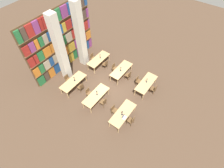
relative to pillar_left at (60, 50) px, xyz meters
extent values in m
plane|color=#4C3828|center=(1.12, -3.84, -3.00)|extent=(40.00, 40.00, 0.00)
cube|color=brown|center=(1.12, 1.12, -0.25)|extent=(6.92, 0.06, 5.50)
cube|color=brown|center=(1.12, 1.12, -2.98)|extent=(6.92, 0.35, 0.03)
cube|color=#236B38|center=(-1.93, 1.09, -2.51)|extent=(0.62, 0.20, 0.92)
cube|color=#47382D|center=(-1.36, 1.09, -2.51)|extent=(0.41, 0.20, 0.92)
cube|color=orange|center=(-0.79, 1.09, -2.51)|extent=(0.57, 0.20, 0.92)
cube|color=navy|center=(-0.18, 1.09, -2.51)|extent=(0.61, 0.20, 0.92)
cube|color=#B7932D|center=(0.42, 1.09, -2.51)|extent=(0.52, 0.20, 0.92)
cube|color=navy|center=(1.01, 1.09, -2.51)|extent=(0.55, 0.20, 0.92)
cube|color=#B7932D|center=(1.63, 1.09, -2.51)|extent=(0.55, 0.20, 0.92)
cube|color=#236B38|center=(2.18, 1.09, -2.51)|extent=(0.44, 0.20, 0.92)
cube|color=#84387A|center=(2.60, 1.09, -2.51)|extent=(0.30, 0.20, 0.92)
cube|color=tan|center=(3.13, 1.09, -2.51)|extent=(0.64, 0.20, 0.92)
cube|color=#B7932D|center=(3.64, 1.09, -2.51)|extent=(0.26, 0.20, 0.92)
cube|color=navy|center=(3.97, 1.09, -2.51)|extent=(0.26, 0.20, 0.92)
cube|color=#84387A|center=(4.35, 1.09, -2.51)|extent=(0.36, 0.20, 0.92)
cube|color=brown|center=(1.12, 1.12, -1.89)|extent=(6.92, 0.35, 0.03)
cube|color=orange|center=(-1.99, 1.09, -1.46)|extent=(0.50, 0.20, 0.82)
cube|color=#236B38|center=(-1.50, 1.09, -1.46)|extent=(0.41, 0.20, 0.82)
cube|color=tan|center=(-0.95, 1.09, -1.46)|extent=(0.55, 0.20, 0.82)
cube|color=navy|center=(-0.47, 1.09, -1.46)|extent=(0.37, 0.20, 0.82)
cube|color=tan|center=(-0.06, 1.09, -1.46)|extent=(0.37, 0.20, 0.82)
cube|color=#B7932D|center=(0.36, 1.09, -1.46)|extent=(0.32, 0.20, 0.82)
cube|color=navy|center=(0.83, 1.09, -1.46)|extent=(0.55, 0.20, 0.82)
cube|color=orange|center=(1.31, 1.09, -1.46)|extent=(0.25, 0.20, 0.82)
cube|color=#B7932D|center=(1.64, 1.09, -1.46)|extent=(0.32, 0.20, 0.82)
cube|color=#B7932D|center=(2.06, 1.09, -1.46)|extent=(0.47, 0.20, 0.82)
cube|color=#84387A|center=(2.55, 1.09, -1.46)|extent=(0.41, 0.20, 0.82)
cube|color=#84387A|center=(2.99, 1.09, -1.46)|extent=(0.37, 0.20, 0.82)
cube|color=maroon|center=(3.56, 1.09, -1.46)|extent=(0.64, 0.20, 0.82)
cube|color=orange|center=(4.21, 1.09, -1.46)|extent=(0.62, 0.20, 0.82)
cube|color=brown|center=(1.12, 1.12, -0.78)|extent=(6.92, 0.35, 0.03)
cube|color=maroon|center=(-2.01, 1.09, -0.36)|extent=(0.45, 0.20, 0.82)
cube|color=maroon|center=(-1.59, 1.09, -0.36)|extent=(0.28, 0.20, 0.82)
cube|color=#236B38|center=(-1.16, 1.09, -0.36)|extent=(0.50, 0.20, 0.82)
cube|color=orange|center=(-0.53, 1.09, -0.36)|extent=(0.66, 0.20, 0.82)
cube|color=orange|center=(0.04, 1.09, -0.36)|extent=(0.34, 0.20, 0.82)
cube|color=#B7932D|center=(0.40, 1.09, -0.36)|extent=(0.28, 0.20, 0.82)
cube|color=#47382D|center=(0.72, 1.09, -0.36)|extent=(0.28, 0.20, 0.82)
cube|color=#236B38|center=(1.18, 1.09, -0.36)|extent=(0.60, 0.20, 0.82)
cube|color=tan|center=(1.87, 1.09, -0.36)|extent=(0.66, 0.20, 0.82)
cube|color=maroon|center=(2.50, 1.09, -0.36)|extent=(0.47, 0.20, 0.82)
cube|color=#84387A|center=(2.97, 1.09, -0.36)|extent=(0.34, 0.20, 0.82)
cube|color=maroon|center=(3.46, 1.09, -0.36)|extent=(0.54, 0.20, 0.82)
cube|color=maroon|center=(4.04, 1.09, -0.36)|extent=(0.51, 0.20, 0.82)
cube|color=#84387A|center=(4.43, 1.09, -0.36)|extent=(0.20, 0.20, 0.82)
cube|color=brown|center=(1.12, 1.12, 0.32)|extent=(6.92, 0.35, 0.03)
cube|color=maroon|center=(-2.00, 1.09, 0.72)|extent=(0.48, 0.20, 0.78)
cube|color=#84387A|center=(-1.51, 1.09, 0.72)|extent=(0.42, 0.20, 0.78)
cube|color=orange|center=(-1.10, 1.09, 0.72)|extent=(0.30, 0.20, 0.78)
cube|color=#236B38|center=(-0.71, 1.09, 0.72)|extent=(0.33, 0.20, 0.78)
cube|color=tan|center=(-0.32, 1.09, 0.72)|extent=(0.39, 0.20, 0.78)
cube|color=navy|center=(0.05, 1.09, 0.72)|extent=(0.26, 0.20, 0.78)
cube|color=#B7932D|center=(0.55, 1.09, 0.72)|extent=(0.58, 0.20, 0.78)
cube|color=navy|center=(1.15, 1.09, 0.72)|extent=(0.52, 0.20, 0.78)
cube|color=#B7932D|center=(1.61, 1.09, 0.72)|extent=(0.35, 0.20, 0.78)
cube|color=maroon|center=(2.13, 1.09, 0.72)|extent=(0.62, 0.20, 0.78)
cube|color=navy|center=(2.66, 1.09, 0.72)|extent=(0.32, 0.20, 0.78)
cube|color=#84387A|center=(3.17, 1.09, 0.72)|extent=(0.66, 0.20, 0.78)
cube|color=#47382D|center=(3.88, 1.09, 0.72)|extent=(0.69, 0.20, 0.78)
cube|color=#84387A|center=(4.42, 1.09, 0.72)|extent=(0.23, 0.20, 0.78)
cube|color=brown|center=(1.12, 1.12, 1.42)|extent=(6.92, 0.35, 0.03)
cube|color=#236B38|center=(-2.06, 1.09, 1.91)|extent=(0.35, 0.20, 0.95)
cube|color=#47382D|center=(-1.66, 1.09, 1.91)|extent=(0.35, 0.20, 0.95)
cube|color=maroon|center=(-1.20, 1.09, 1.91)|extent=(0.52, 0.20, 0.95)
cube|color=#84387A|center=(-0.67, 1.09, 1.91)|extent=(0.47, 0.20, 0.95)
cube|color=maroon|center=(-0.26, 1.09, 1.91)|extent=(0.26, 0.20, 0.95)
cube|color=maroon|center=(0.20, 1.09, 1.91)|extent=(0.59, 0.20, 0.95)
cube|color=#47382D|center=(0.83, 1.09, 1.91)|extent=(0.58, 0.20, 0.95)
cube|color=#236B38|center=(1.35, 1.09, 1.91)|extent=(0.42, 0.20, 0.95)
cube|color=#84387A|center=(1.96, 1.09, 1.91)|extent=(0.64, 0.20, 0.95)
cube|color=navy|center=(2.52, 1.09, 1.91)|extent=(0.39, 0.20, 0.95)
cube|color=tan|center=(2.97, 1.09, 1.91)|extent=(0.43, 0.20, 0.95)
cube|color=#B7932D|center=(3.47, 1.09, 1.91)|extent=(0.46, 0.20, 0.95)
cube|color=#47382D|center=(3.97, 1.09, 1.91)|extent=(0.40, 0.20, 0.95)
cube|color=beige|center=(0.00, 0.00, 0.00)|extent=(0.62, 0.62, 6.00)
cube|color=beige|center=(2.24, 0.00, 0.00)|extent=(0.62, 0.62, 6.00)
cube|color=tan|center=(-0.64, -6.32, -2.26)|extent=(2.36, 0.92, 0.04)
cylinder|color=tan|center=(-1.74, -6.70, -2.64)|extent=(0.07, 0.07, 0.72)
cylinder|color=tan|center=(0.46, -6.70, -2.64)|extent=(0.07, 0.07, 0.72)
cylinder|color=tan|center=(-1.74, -5.94, -2.64)|extent=(0.07, 0.07, 0.72)
cylinder|color=tan|center=(0.46, -5.94, -2.64)|extent=(0.07, 0.07, 0.72)
cylinder|color=brown|center=(-0.83, -6.83, -2.78)|extent=(0.04, 0.04, 0.44)
cylinder|color=brown|center=(-0.47, -6.83, -2.78)|extent=(0.04, 0.04, 0.44)
cylinder|color=brown|center=(-0.83, -7.17, -2.78)|extent=(0.04, 0.04, 0.44)
cylinder|color=brown|center=(-0.47, -7.17, -2.78)|extent=(0.04, 0.04, 0.44)
cube|color=brown|center=(-0.65, -7.00, -2.54)|extent=(0.42, 0.40, 0.04)
cube|color=brown|center=(-0.65, -7.18, -2.31)|extent=(0.40, 0.03, 0.42)
cylinder|color=brown|center=(-0.47, -5.81, -2.78)|extent=(0.04, 0.04, 0.44)
cylinder|color=brown|center=(-0.83, -5.81, -2.78)|extent=(0.04, 0.04, 0.44)
cylinder|color=brown|center=(-0.47, -5.47, -2.78)|extent=(0.04, 0.04, 0.44)
cylinder|color=brown|center=(-0.83, -5.47, -2.78)|extent=(0.04, 0.04, 0.44)
cube|color=brown|center=(-0.65, -5.64, -2.54)|extent=(0.42, 0.40, 0.04)
cube|color=brown|center=(-0.65, -5.46, -2.31)|extent=(0.40, 0.03, 0.42)
cylinder|color=#232328|center=(-0.76, -6.34, -2.23)|extent=(0.14, 0.14, 0.01)
cylinder|color=#232328|center=(-0.76, -6.34, -2.06)|extent=(0.02, 0.02, 0.33)
cone|color=#232328|center=(-0.76, -6.34, -1.85)|extent=(0.11, 0.11, 0.07)
cube|color=silver|center=(-0.88, -6.62, -2.23)|extent=(0.32, 0.22, 0.01)
cube|color=black|center=(-0.88, -6.51, -2.12)|extent=(0.32, 0.01, 0.20)
cube|color=tan|center=(2.83, -6.31, -2.26)|extent=(2.36, 0.92, 0.04)
cylinder|color=tan|center=(1.73, -6.68, -2.64)|extent=(0.07, 0.07, 0.72)
cylinder|color=tan|center=(3.93, -6.68, -2.64)|extent=(0.07, 0.07, 0.72)
cylinder|color=tan|center=(1.73, -5.93, -2.64)|extent=(0.07, 0.07, 0.72)
cylinder|color=tan|center=(3.93, -5.93, -2.64)|extent=(0.07, 0.07, 0.72)
cylinder|color=brown|center=(2.66, -6.81, -2.78)|extent=(0.04, 0.04, 0.44)
cylinder|color=brown|center=(3.02, -6.81, -2.78)|extent=(0.04, 0.04, 0.44)
cylinder|color=brown|center=(2.66, -7.15, -2.78)|extent=(0.04, 0.04, 0.44)
cylinder|color=brown|center=(3.02, -7.15, -2.78)|extent=(0.04, 0.04, 0.44)
cube|color=brown|center=(2.84, -6.98, -2.54)|extent=(0.42, 0.40, 0.04)
cube|color=brown|center=(2.84, -7.17, -2.31)|extent=(0.40, 0.03, 0.42)
cylinder|color=brown|center=(3.02, -5.80, -2.78)|extent=(0.04, 0.04, 0.44)
cylinder|color=brown|center=(2.66, -5.80, -2.78)|extent=(0.04, 0.04, 0.44)
cylinder|color=brown|center=(3.02, -5.46, -2.78)|extent=(0.04, 0.04, 0.44)
cylinder|color=brown|center=(2.66, -5.46, -2.78)|extent=(0.04, 0.04, 0.44)
cube|color=brown|center=(2.84, -5.63, -2.54)|extent=(0.42, 0.40, 0.04)
cube|color=brown|center=(2.84, -5.44, -2.31)|extent=(0.40, 0.03, 0.42)
cylinder|color=#232328|center=(2.91, -6.27, -2.23)|extent=(0.14, 0.14, 0.01)
cylinder|color=#232328|center=(2.91, -6.27, -2.05)|extent=(0.02, 0.02, 0.34)
cone|color=#232328|center=(2.91, -6.27, -1.85)|extent=(0.11, 0.11, 0.07)
cube|color=tan|center=(-0.55, -3.77, -2.26)|extent=(2.36, 0.92, 0.04)
cylinder|color=tan|center=(-1.65, -4.15, -2.64)|extent=(0.07, 0.07, 0.72)
cylinder|color=tan|center=(0.55, -4.15, -2.64)|extent=(0.07, 0.07, 0.72)
cylinder|color=tan|center=(-1.65, -3.39, -2.64)|extent=(0.07, 0.07, 0.72)
cylinder|color=tan|center=(0.55, -3.39, -2.64)|extent=(0.07, 0.07, 0.72)
cylinder|color=brown|center=(-0.75, -4.28, -2.78)|extent=(0.04, 0.04, 0.44)
cylinder|color=brown|center=(-0.39, -4.28, -2.78)|extent=(0.04, 0.04, 0.44)
cylinder|color=brown|center=(-0.75, -4.62, -2.78)|extent=(0.04, 0.04, 0.44)
cylinder|color=brown|center=(-0.39, -4.62, -2.78)|extent=(0.04, 0.04, 0.44)
cube|color=brown|center=(-0.57, -4.45, -2.54)|extent=(0.42, 0.40, 0.04)
cube|color=brown|center=(-0.57, -4.63, -2.31)|extent=(0.40, 0.03, 0.42)
cylinder|color=brown|center=(-0.39, -3.26, -2.78)|extent=(0.04, 0.04, 0.44)
cylinder|color=brown|center=(-0.75, -3.26, -2.78)|extent=(0.04, 0.04, 0.44)
cylinder|color=brown|center=(-0.39, -2.92, -2.78)|extent=(0.04, 0.04, 0.44)
cylinder|color=brown|center=(-0.75, -2.92, -2.78)|extent=(0.04, 0.04, 0.44)
cube|color=brown|center=(-0.57, -3.09, -2.54)|extent=(0.42, 0.40, 0.04)
cube|color=brown|center=(-0.57, -2.91, -2.31)|extent=(0.40, 0.03, 0.42)
cylinder|color=#232328|center=(-0.45, -3.80, -2.23)|extent=(0.14, 0.14, 0.01)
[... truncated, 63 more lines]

